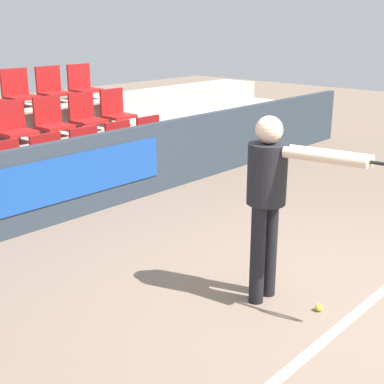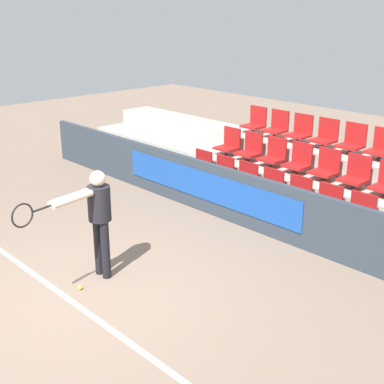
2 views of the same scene
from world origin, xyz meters
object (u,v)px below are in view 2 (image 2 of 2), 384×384
(tennis_ball, at_px, (80,288))
(tennis_player, at_px, (96,213))
(stadium_chair_14, at_px, (255,122))
(stadium_chair_16, at_px, (300,131))
(stadium_chair_0, at_px, (200,167))
(stadium_chair_9, at_px, (274,154))
(stadium_chair_19, at_px, (382,147))
(stadium_chair_6, at_px, (359,214))
(stadium_chair_5, at_px, (327,205))
(stadium_chair_4, at_px, (297,196))
(stadium_chair_2, at_px, (245,180))
(stadium_chair_8, at_px, (250,149))
(stadium_chair_17, at_px, (325,135))
(stadium_chair_1, at_px, (222,173))
(stadium_chair_10, at_px, (299,160))
(stadium_chair_15, at_px, (277,126))
(stadium_chair_7, at_px, (229,143))
(stadium_chair_18, at_px, (353,141))
(stadium_chair_3, at_px, (270,187))
(stadium_chair_11, at_px, (326,167))
(stadium_chair_12, at_px, (356,174))

(tennis_ball, bearing_deg, tennis_player, 106.54)
(stadium_chair_14, relative_size, stadium_chair_16, 1.00)
(stadium_chair_0, distance_m, stadium_chair_14, 1.89)
(stadium_chair_9, relative_size, stadium_chair_19, 1.00)
(stadium_chair_6, bearing_deg, stadium_chair_5, 180.00)
(stadium_chair_4, relative_size, stadium_chair_14, 1.00)
(stadium_chair_2, bearing_deg, stadium_chair_8, 125.53)
(stadium_chair_14, height_order, tennis_ball, stadium_chair_14)
(stadium_chair_8, bearing_deg, stadium_chair_0, -125.53)
(stadium_chair_0, xyz_separation_m, stadium_chair_4, (2.50, 0.00, 0.00))
(stadium_chair_17, relative_size, tennis_player, 0.36)
(stadium_chair_5, bearing_deg, stadium_chair_9, 154.98)
(stadium_chair_14, xyz_separation_m, tennis_player, (1.64, -5.46, -0.29))
(stadium_chair_14, bearing_deg, stadium_chair_8, -54.47)
(stadium_chair_0, distance_m, stadium_chair_1, 0.63)
(stadium_chair_4, bearing_deg, stadium_chair_16, 125.53)
(stadium_chair_10, bearing_deg, stadium_chair_15, 145.00)
(stadium_chair_7, distance_m, tennis_ball, 5.39)
(stadium_chair_17, distance_m, tennis_ball, 6.03)
(stadium_chair_18, relative_size, stadium_chair_19, 1.00)
(stadium_chair_3, height_order, tennis_player, tennis_player)
(stadium_chair_17, height_order, stadium_chair_19, same)
(stadium_chair_11, height_order, stadium_chair_17, stadium_chair_17)
(stadium_chair_10, xyz_separation_m, stadium_chair_17, (0.00, 0.88, 0.36))
(stadium_chair_19, bearing_deg, stadium_chair_16, 180.00)
(stadium_chair_1, xyz_separation_m, stadium_chair_7, (-0.63, 0.88, 0.36))
(stadium_chair_0, height_order, stadium_chair_8, stadium_chair_8)
(stadium_chair_12, height_order, stadium_chair_15, stadium_chair_15)
(stadium_chair_4, relative_size, stadium_chair_17, 1.00)
(stadium_chair_15, relative_size, tennis_player, 0.36)
(stadium_chair_3, height_order, stadium_chair_6, same)
(stadium_chair_2, bearing_deg, stadium_chair_5, 0.00)
(stadium_chair_18, bearing_deg, stadium_chair_10, -125.53)
(stadium_chair_6, bearing_deg, stadium_chair_11, 145.00)
(stadium_chair_7, bearing_deg, stadium_chair_16, 35.00)
(stadium_chair_8, xyz_separation_m, stadium_chair_16, (0.63, 0.88, 0.36))
(stadium_chair_17, bearing_deg, stadium_chair_0, -136.97)
(stadium_chair_14, bearing_deg, stadium_chair_1, -70.35)
(stadium_chair_1, bearing_deg, stadium_chair_16, 70.35)
(stadium_chair_3, bearing_deg, stadium_chair_16, 109.65)
(stadium_chair_6, height_order, stadium_chair_7, stadium_chair_7)
(stadium_chair_4, xyz_separation_m, stadium_chair_16, (-1.25, 1.75, 0.72))
(stadium_chair_9, relative_size, stadium_chair_16, 1.00)
(stadium_chair_1, height_order, stadium_chair_7, stadium_chair_7)
(stadium_chair_7, bearing_deg, tennis_ball, -70.55)
(stadium_chair_10, distance_m, stadium_chair_19, 1.57)
(stadium_chair_18, bearing_deg, stadium_chair_6, -54.47)
(stadium_chair_6, bearing_deg, stadium_chair_7, 166.86)
(stadium_chair_7, distance_m, stadium_chair_19, 3.27)
(stadium_chair_4, height_order, stadium_chair_8, stadium_chair_8)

